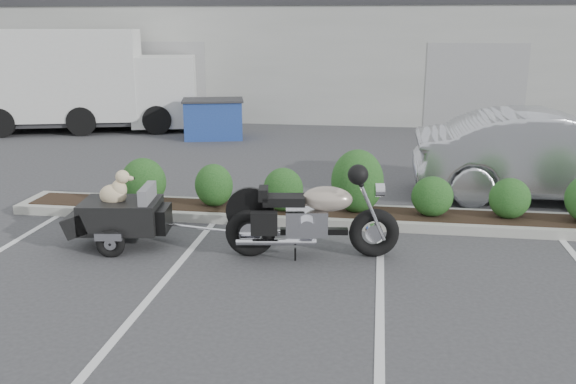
# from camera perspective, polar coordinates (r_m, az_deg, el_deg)

# --- Properties ---
(ground) EXTENTS (90.00, 90.00, 0.00)m
(ground) POSITION_cam_1_polar(r_m,az_deg,el_deg) (8.12, 0.06, -7.24)
(ground) COLOR #38383A
(ground) RESTS_ON ground
(planter_kerb) EXTENTS (12.00, 1.00, 0.15)m
(planter_kerb) POSITION_cam_1_polar(r_m,az_deg,el_deg) (10.09, 7.53, -2.35)
(planter_kerb) COLOR #9E9E93
(planter_kerb) RESTS_ON ground
(building) EXTENTS (26.00, 10.00, 4.00)m
(building) POSITION_cam_1_polar(r_m,az_deg,el_deg) (24.47, 6.04, 12.66)
(building) COLOR #9EA099
(building) RESTS_ON ground
(motorcycle) EXTENTS (2.42, 0.92, 1.39)m
(motorcycle) POSITION_cam_1_polar(r_m,az_deg,el_deg) (8.37, 2.25, -2.50)
(motorcycle) COLOR black
(motorcycle) RESTS_ON ground
(pet_trailer) EXTENTS (1.95, 1.10, 1.15)m
(pet_trailer) POSITION_cam_1_polar(r_m,az_deg,el_deg) (9.13, -15.43, -2.00)
(pet_trailer) COLOR black
(pet_trailer) RESTS_ON ground
(sedan) EXTENTS (4.95, 1.74, 1.63)m
(sedan) POSITION_cam_1_polar(r_m,az_deg,el_deg) (12.07, 23.58, 3.06)
(sedan) COLOR #B1B2B8
(sedan) RESTS_ON ground
(dumpster) EXTENTS (1.92, 1.54, 1.11)m
(dumpster) POSITION_cam_1_polar(r_m,az_deg,el_deg) (17.46, -7.00, 6.83)
(dumpster) COLOR navy
(dumpster) RESTS_ON ground
(delivery_truck) EXTENTS (6.87, 3.75, 3.00)m
(delivery_truck) POSITION_cam_1_polar(r_m,az_deg,el_deg) (19.63, -17.96, 9.72)
(delivery_truck) COLOR silver
(delivery_truck) RESTS_ON ground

